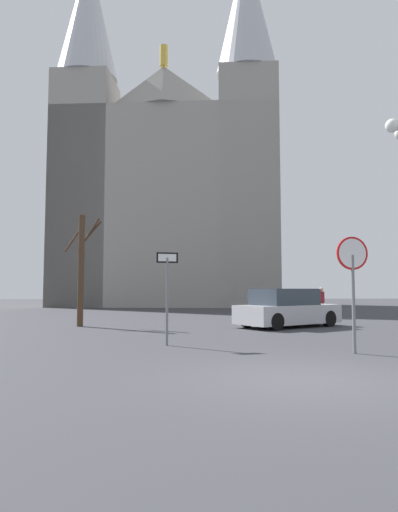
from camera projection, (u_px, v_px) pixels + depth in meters
The scene contains 7 objects.
ground_plane at pixel (305, 380), 7.31m from camera, with size 120.00×120.00×0.00m, color #38383D.
cathedral at pixel (169, 185), 40.47m from camera, with size 20.45×14.13×32.95m.
stop_sign at pixel (353, 271), 10.40m from camera, with size 0.79×0.13×2.75m.
one_way_arrow_sign at pixel (167, 287), 11.82m from camera, with size 0.58×0.14×2.49m.
bare_tree at pixel (81, 266), 17.88m from camera, with size 1.48×0.91×4.53m.
parked_car_near_silver at pixel (287, 309), 17.46m from camera, with size 4.63×3.77×1.52m.
pedestrian_walking at pixel (321, 300), 22.65m from camera, with size 0.32×0.32×1.58m.
Camera 1 is at (-2.22, -7.32, 1.51)m, focal length 30.83 mm.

